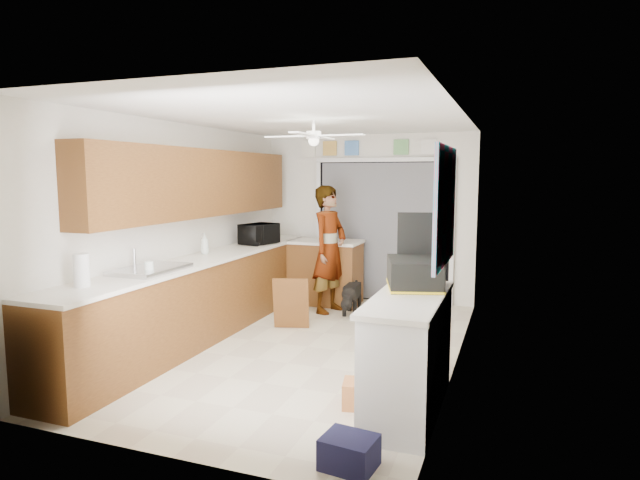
% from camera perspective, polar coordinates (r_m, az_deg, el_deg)
% --- Properties ---
extents(floor, '(5.00, 5.00, 0.00)m').
position_cam_1_polar(floor, '(6.05, -1.33, -11.31)').
color(floor, beige).
rests_on(floor, ground).
extents(ceiling, '(5.00, 5.00, 0.00)m').
position_cam_1_polar(ceiling, '(5.78, -1.40, 12.95)').
color(ceiling, white).
rests_on(ceiling, ground).
extents(wall_back, '(3.20, 0.00, 3.20)m').
position_cam_1_polar(wall_back, '(8.15, 5.10, 2.38)').
color(wall_back, white).
rests_on(wall_back, ground).
extents(wall_front, '(3.20, 0.00, 3.20)m').
position_cam_1_polar(wall_front, '(3.60, -16.15, -3.67)').
color(wall_front, white).
rests_on(wall_front, ground).
extents(wall_left, '(0.00, 5.00, 5.00)m').
position_cam_1_polar(wall_left, '(6.54, -14.53, 1.06)').
color(wall_left, white).
rests_on(wall_left, ground).
extents(wall_right, '(0.00, 5.00, 5.00)m').
position_cam_1_polar(wall_right, '(5.41, 14.61, -0.14)').
color(wall_right, white).
rests_on(wall_right, ground).
extents(left_base_cabinets, '(0.60, 4.80, 0.90)m').
position_cam_1_polar(left_base_cabinets, '(6.50, -12.12, -6.06)').
color(left_base_cabinets, brown).
rests_on(left_base_cabinets, floor).
extents(left_countertop, '(0.62, 4.80, 0.04)m').
position_cam_1_polar(left_countertop, '(6.41, -12.16, -1.97)').
color(left_countertop, white).
rests_on(left_countertop, left_base_cabinets).
extents(upper_cabinets, '(0.32, 4.00, 0.80)m').
position_cam_1_polar(upper_cabinets, '(6.58, -12.53, 5.95)').
color(upper_cabinets, brown).
rests_on(upper_cabinets, wall_left).
extents(sink_basin, '(0.50, 0.76, 0.06)m').
position_cam_1_polar(sink_basin, '(5.60, -17.64, -3.06)').
color(sink_basin, silver).
rests_on(sink_basin, left_countertop).
extents(faucet, '(0.03, 0.03, 0.22)m').
position_cam_1_polar(faucet, '(5.70, -19.18, -1.98)').
color(faucet, silver).
rests_on(faucet, left_countertop).
extents(peninsula_base, '(1.00, 0.60, 0.90)m').
position_cam_1_polar(peninsula_base, '(7.93, 0.59, -3.56)').
color(peninsula_base, brown).
rests_on(peninsula_base, floor).
extents(peninsula_top, '(1.04, 0.64, 0.04)m').
position_cam_1_polar(peninsula_top, '(7.86, 0.60, -0.19)').
color(peninsula_top, white).
rests_on(peninsula_top, peninsula_base).
extents(back_opening_recess, '(2.00, 0.06, 2.10)m').
position_cam_1_polar(back_opening_recess, '(8.08, 6.74, 0.89)').
color(back_opening_recess, black).
rests_on(back_opening_recess, wall_back).
extents(curtain_panel, '(1.90, 0.03, 2.05)m').
position_cam_1_polar(curtain_panel, '(8.04, 6.67, 0.86)').
color(curtain_panel, slate).
rests_on(curtain_panel, wall_back).
extents(door_trim_left, '(0.06, 0.04, 2.10)m').
position_cam_1_polar(door_trim_left, '(8.34, -0.14, 1.13)').
color(door_trim_left, white).
rests_on(door_trim_left, wall_back).
extents(door_trim_right, '(0.06, 0.04, 2.10)m').
position_cam_1_polar(door_trim_right, '(7.88, 13.92, 0.58)').
color(door_trim_right, white).
rests_on(door_trim_right, wall_back).
extents(door_trim_head, '(2.10, 0.04, 0.06)m').
position_cam_1_polar(door_trim_head, '(8.01, 6.80, 8.51)').
color(door_trim_head, white).
rests_on(door_trim_head, wall_back).
extents(header_frame_0, '(0.22, 0.02, 0.22)m').
position_cam_1_polar(header_frame_0, '(8.28, 1.05, 9.75)').
color(header_frame_0, gold).
rests_on(header_frame_0, wall_back).
extents(header_frame_1, '(0.22, 0.02, 0.22)m').
position_cam_1_polar(header_frame_1, '(8.17, 3.41, 9.77)').
color(header_frame_1, '#4D84CF').
rests_on(header_frame_1, wall_back).
extents(header_frame_3, '(0.22, 0.02, 0.22)m').
position_cam_1_polar(header_frame_3, '(7.99, 8.64, 9.77)').
color(header_frame_3, '#66A960').
rests_on(header_frame_3, wall_back).
extents(header_frame_4, '(0.22, 0.02, 0.22)m').
position_cam_1_polar(header_frame_4, '(7.92, 11.52, 9.74)').
color(header_frame_4, white).
rests_on(header_frame_4, wall_back).
extents(route66_sign, '(0.22, 0.02, 0.26)m').
position_cam_1_polar(route66_sign, '(8.40, -1.24, 9.70)').
color(route66_sign, silver).
rests_on(route66_sign, wall_back).
extents(right_counter_base, '(0.50, 1.40, 0.90)m').
position_cam_1_polar(right_counter_base, '(4.46, 9.46, -12.09)').
color(right_counter_base, white).
rests_on(right_counter_base, floor).
extents(right_counter_top, '(0.54, 1.44, 0.04)m').
position_cam_1_polar(right_counter_top, '(4.33, 9.45, -6.18)').
color(right_counter_top, white).
rests_on(right_counter_top, right_counter_base).
extents(abstract_painting, '(0.03, 1.15, 0.95)m').
position_cam_1_polar(abstract_painting, '(4.38, 13.22, 3.55)').
color(abstract_painting, '#DA5086').
rests_on(abstract_painting, wall_right).
extents(ceiling_fan, '(1.14, 1.14, 0.24)m').
position_cam_1_polar(ceiling_fan, '(5.95, -0.68, 11.04)').
color(ceiling_fan, white).
rests_on(ceiling_fan, ceiling).
extents(microwave, '(0.46, 0.58, 0.28)m').
position_cam_1_polar(microwave, '(7.47, -6.51, 0.65)').
color(microwave, black).
rests_on(microwave, left_countertop).
extents(soap_bottle, '(0.12, 0.12, 0.26)m').
position_cam_1_polar(soap_bottle, '(6.64, -12.20, -0.35)').
color(soap_bottle, silver).
rests_on(soap_bottle, left_countertop).
extents(jar_b, '(0.11, 0.11, 0.13)m').
position_cam_1_polar(jar_b, '(5.43, -17.77, -2.84)').
color(jar_b, silver).
rests_on(jar_b, left_countertop).
extents(paper_towel_roll, '(0.17, 0.17, 0.29)m').
position_cam_1_polar(paper_towel_roll, '(5.03, -24.09, -2.96)').
color(paper_towel_roll, white).
rests_on(paper_towel_roll, left_countertop).
extents(suitcase, '(0.58, 0.68, 0.25)m').
position_cam_1_polar(suitcase, '(4.63, 10.04, -3.50)').
color(suitcase, black).
rests_on(suitcase, right_counter_top).
extents(suitcase_rim, '(0.59, 0.68, 0.02)m').
position_cam_1_polar(suitcase_rim, '(4.65, 10.01, -4.84)').
color(suitcase_rim, yellow).
rests_on(suitcase_rim, suitcase).
extents(suitcase_lid, '(0.41, 0.15, 0.50)m').
position_cam_1_polar(suitcase_lid, '(4.88, 10.71, -0.02)').
color(suitcase_lid, black).
rests_on(suitcase_lid, suitcase).
extents(cardboard_box, '(0.39, 0.32, 0.21)m').
position_cam_1_polar(cardboard_box, '(4.58, 4.70, -16.07)').
color(cardboard_box, '#C36F3D').
rests_on(cardboard_box, floor).
extents(navy_crate, '(0.37, 0.32, 0.21)m').
position_cam_1_polar(navy_crate, '(3.74, 3.14, -21.67)').
color(navy_crate, '#151535').
rests_on(navy_crate, floor).
extents(cabinet_door_panel, '(0.47, 0.28, 0.65)m').
position_cam_1_polar(cabinet_door_panel, '(6.62, -3.11, -6.77)').
color(cabinet_door_panel, brown).
rests_on(cabinet_door_panel, floor).
extents(man, '(0.56, 0.72, 1.75)m').
position_cam_1_polar(man, '(7.37, 1.00, -1.00)').
color(man, white).
rests_on(man, floor).
extents(dog, '(0.29, 0.60, 0.46)m').
position_cam_1_polar(dog, '(7.36, 3.44, -6.14)').
color(dog, black).
rests_on(dog, floor).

